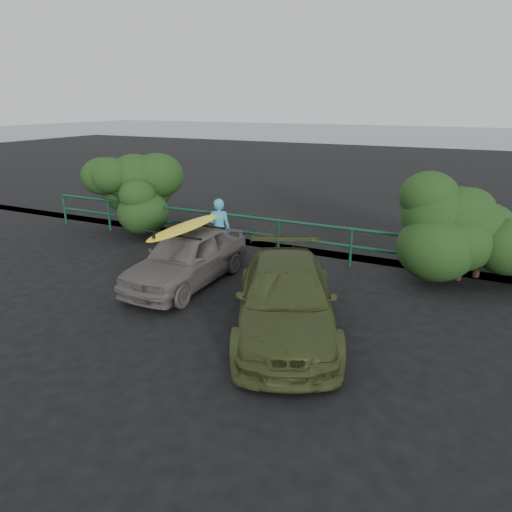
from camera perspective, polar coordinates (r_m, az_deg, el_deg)
The scene contains 10 objects.
ground at distance 9.11m, azimuth -15.99°, elevation -8.20°, with size 80.00×80.00×0.00m, color black.
ocean at distance 66.29m, azimuth 21.68°, elevation 13.94°, with size 200.00×200.00×0.00m, color slate.
guardrail at distance 12.78m, azimuth -1.33°, elevation 2.83°, with size 14.00×0.08×1.04m, color #123F29, non-canonical shape.
shrub_left at distance 15.68m, azimuth -16.58°, elevation 7.26°, with size 3.20×2.40×2.22m, color #1F4117, non-canonical shape.
shrub_right at distance 11.76m, azimuth 22.11°, elevation 3.86°, with size 3.20×2.40×2.55m, color #1F4117, non-canonical shape.
sedan at distance 10.60m, azimuth -8.62°, elevation -0.14°, with size 1.49×3.69×1.26m, color #635C58.
olive_vehicle at distance 8.34m, azimuth 3.72°, elevation -5.29°, with size 1.76×4.32×1.25m, color #36411C.
man at distance 12.09m, azimuth -4.63°, elevation 3.35°, with size 0.60×0.39×1.65m, color teal.
roof_rack at distance 10.41m, azimuth -8.79°, elevation 3.27°, with size 1.46×1.02×0.05m, color black, non-canonical shape.
surfboard at distance 10.39m, azimuth -8.81°, elevation 3.61°, with size 0.56×2.68×0.08m, color yellow.
Camera 1 is at (5.64, -5.93, 4.01)m, focal length 32.00 mm.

